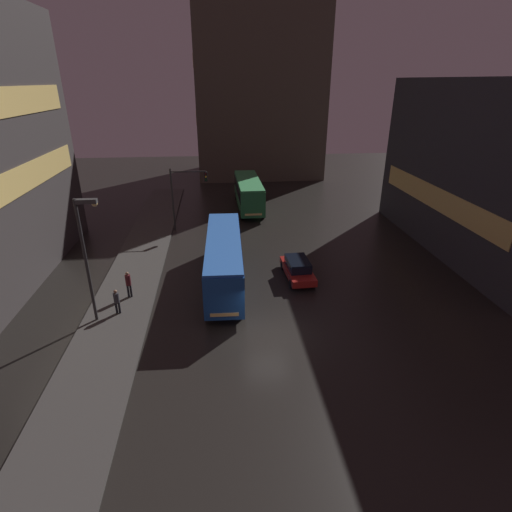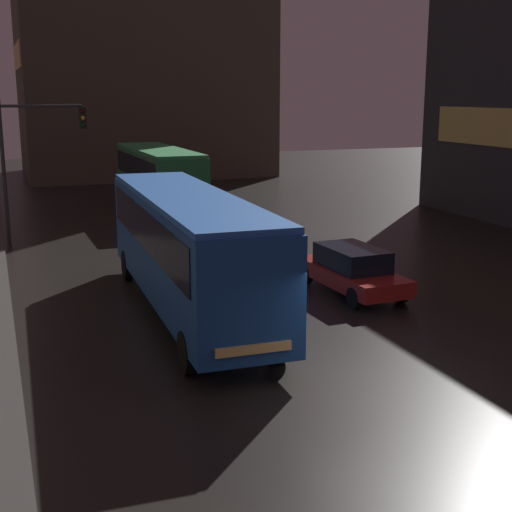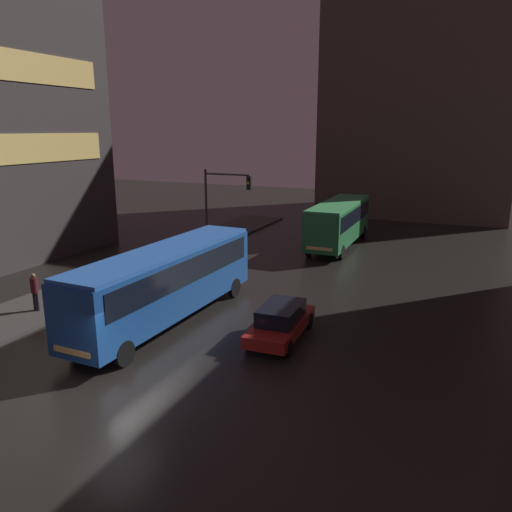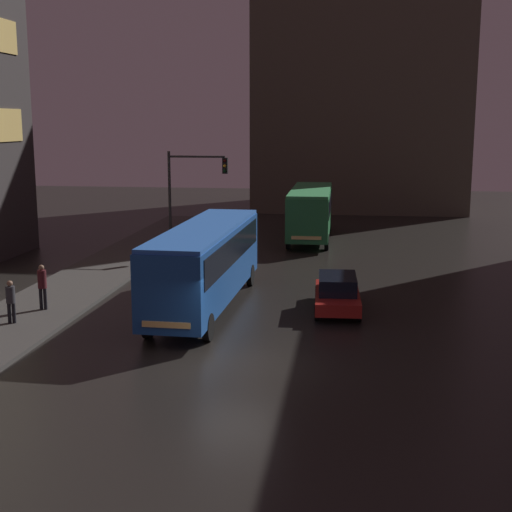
{
  "view_description": "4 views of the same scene",
  "coord_description": "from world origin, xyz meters",
  "px_view_note": "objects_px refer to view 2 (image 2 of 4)",
  "views": [
    {
      "loc": [
        -2.55,
        -19.11,
        13.48
      ],
      "look_at": [
        0.08,
        7.13,
        1.82
      ],
      "focal_mm": 28.0,
      "sensor_mm": 36.0,
      "label": 1
    },
    {
      "loc": [
        -7.23,
        -12.36,
        6.16
      ],
      "look_at": [
        0.16,
        7.62,
        1.29
      ],
      "focal_mm": 50.0,
      "sensor_mm": 36.0,
      "label": 2
    },
    {
      "loc": [
        10.1,
        -11.38,
        8.57
      ],
      "look_at": [
        0.55,
        10.31,
        2.54
      ],
      "focal_mm": 35.0,
      "sensor_mm": 36.0,
      "label": 3
    },
    {
      "loc": [
        3.68,
        -21.51,
        7.65
      ],
      "look_at": [
        -0.08,
        6.15,
        2.36
      ],
      "focal_mm": 50.0,
      "sensor_mm": 36.0,
      "label": 4
    }
  ],
  "objects_px": {
    "traffic_light_main": "(33,146)",
    "bus_far": "(159,173)",
    "bus_near": "(188,241)",
    "car_taxi": "(352,269)"
  },
  "relations": [
    {
      "from": "bus_far",
      "to": "car_taxi",
      "type": "relative_size",
      "value": 2.26
    },
    {
      "from": "car_taxi",
      "to": "traffic_light_main",
      "type": "relative_size",
      "value": 0.77
    },
    {
      "from": "bus_far",
      "to": "traffic_light_main",
      "type": "height_order",
      "value": "traffic_light_main"
    },
    {
      "from": "car_taxi",
      "to": "traffic_light_main",
      "type": "bearing_deg",
      "value": -55.25
    },
    {
      "from": "bus_near",
      "to": "car_taxi",
      "type": "distance_m",
      "value": 5.57
    },
    {
      "from": "bus_near",
      "to": "car_taxi",
      "type": "bearing_deg",
      "value": -174.74
    },
    {
      "from": "bus_far",
      "to": "bus_near",
      "type": "bearing_deg",
      "value": 79.1
    },
    {
      "from": "traffic_light_main",
      "to": "bus_far",
      "type": "bearing_deg",
      "value": 43.45
    },
    {
      "from": "bus_far",
      "to": "traffic_light_main",
      "type": "bearing_deg",
      "value": 42.71
    },
    {
      "from": "bus_far",
      "to": "traffic_light_main",
      "type": "distance_m",
      "value": 9.26
    }
  ]
}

